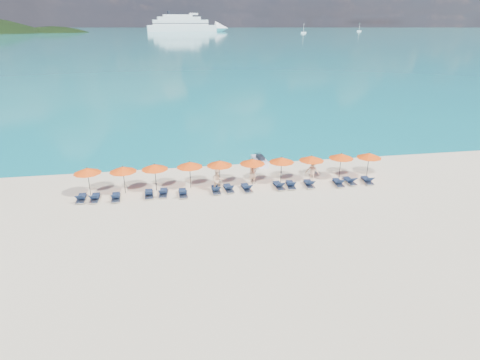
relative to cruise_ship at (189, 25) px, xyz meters
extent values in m
plane|color=beige|center=(-27.56, -582.19, -8.34)|extent=(1400.00, 1400.00, 0.00)
cube|color=#1FA9B2|center=(-27.56, 77.81, -8.33)|extent=(1600.00, 1300.00, 0.01)
ellipsoid|color=black|center=(-177.56, -22.19, -43.34)|extent=(162.00, 126.00, 85.50)
cube|color=white|center=(-10.18, -1.06, -3.98)|extent=(97.18, 27.25, 8.72)
cone|color=white|center=(47.05, 4.89, -3.98)|extent=(21.06, 21.06, 19.18)
cube|color=white|center=(-11.91, -1.24, 3.87)|extent=(77.83, 22.67, 6.97)
cube|color=white|center=(-13.64, -1.42, 9.10)|extent=(60.49, 19.15, 4.36)
cube|color=white|center=(-15.38, -1.60, 12.59)|extent=(41.14, 14.57, 3.05)
cube|color=black|center=(-11.91, -1.24, 2.56)|extent=(78.81, 22.94, 0.78)
cube|color=black|center=(-11.91, -1.24, 5.61)|extent=(76.86, 22.40, 0.78)
cylinder|color=black|center=(-27.34, -2.84, 16.07)|extent=(3.84, 3.84, 4.79)
cube|color=white|center=(130.85, -113.87, -7.48)|extent=(6.41, 2.14, 1.71)
cylinder|color=white|center=(130.85, -113.87, -1.92)|extent=(0.38, 0.38, 10.69)
cube|color=white|center=(238.62, -37.14, -7.52)|extent=(6.15, 2.05, 1.64)
cylinder|color=white|center=(238.62, -37.14, -2.19)|extent=(0.37, 0.37, 10.25)
cube|color=silver|center=(-24.54, -572.59, -8.01)|extent=(1.22, 2.70, 0.60)
cube|color=black|center=(-24.52, -572.80, -7.57)|extent=(0.65, 1.14, 0.38)
cylinder|color=black|center=(-24.60, -571.93, -7.41)|extent=(0.60, 0.12, 0.07)
imported|color=#DFAE8B|center=(-26.14, -577.23, -7.39)|extent=(0.79, 0.64, 1.89)
imported|color=#DFAE8B|center=(-29.19, -578.35, -7.41)|extent=(0.97, 0.66, 1.85)
imported|color=#DFAE8B|center=(-21.05, -577.41, -7.40)|extent=(1.31, 1.14, 1.87)
cylinder|color=black|center=(-39.05, -577.31, -7.24)|extent=(0.05, 0.05, 2.20)
cone|color=#F64D0E|center=(-39.05, -577.31, -6.32)|extent=(2.10, 2.10, 0.42)
sphere|color=black|center=(-39.05, -577.31, -6.10)|extent=(0.08, 0.08, 0.08)
cylinder|color=black|center=(-36.41, -577.45, -7.24)|extent=(0.05, 0.05, 2.20)
cone|color=#F64D0E|center=(-36.41, -577.45, -6.32)|extent=(2.10, 2.10, 0.42)
sphere|color=black|center=(-36.41, -577.45, -6.10)|extent=(0.08, 0.08, 0.08)
cylinder|color=black|center=(-34.01, -577.30, -7.24)|extent=(0.05, 0.05, 2.20)
cone|color=#F64D0E|center=(-34.01, -577.30, -6.32)|extent=(2.10, 2.10, 0.42)
sphere|color=black|center=(-34.01, -577.30, -6.10)|extent=(0.08, 0.08, 0.08)
cylinder|color=black|center=(-31.28, -577.22, -7.24)|extent=(0.05, 0.05, 2.20)
cone|color=#F64D0E|center=(-31.28, -577.22, -6.32)|extent=(2.10, 2.10, 0.42)
sphere|color=black|center=(-31.28, -577.22, -6.10)|extent=(0.08, 0.08, 0.08)
cylinder|color=black|center=(-28.91, -577.30, -7.24)|extent=(0.05, 0.05, 2.20)
cone|color=#F64D0E|center=(-28.91, -577.30, -6.32)|extent=(2.10, 2.10, 0.42)
sphere|color=black|center=(-28.91, -577.30, -6.10)|extent=(0.08, 0.08, 0.08)
cylinder|color=black|center=(-26.22, -577.33, -7.24)|extent=(0.05, 0.05, 2.20)
cone|color=#F64D0E|center=(-26.22, -577.33, -6.32)|extent=(2.10, 2.10, 0.42)
sphere|color=black|center=(-26.22, -577.33, -6.10)|extent=(0.08, 0.08, 0.08)
cylinder|color=black|center=(-23.77, -577.34, -7.24)|extent=(0.05, 0.05, 2.20)
cone|color=#F64D0E|center=(-23.77, -577.34, -6.32)|extent=(2.10, 2.10, 0.42)
sphere|color=black|center=(-23.77, -577.34, -6.10)|extent=(0.08, 0.08, 0.08)
cylinder|color=black|center=(-21.20, -577.37, -7.24)|extent=(0.05, 0.05, 2.20)
cone|color=#F64D0E|center=(-21.20, -577.37, -6.32)|extent=(2.10, 2.10, 0.42)
sphere|color=black|center=(-21.20, -577.37, -6.10)|extent=(0.08, 0.08, 0.08)
cylinder|color=black|center=(-18.53, -577.23, -7.24)|extent=(0.05, 0.05, 2.20)
cone|color=#F64D0E|center=(-18.53, -577.23, -6.32)|extent=(2.10, 2.10, 0.42)
sphere|color=black|center=(-18.53, -577.23, -6.10)|extent=(0.08, 0.08, 0.08)
cylinder|color=black|center=(-16.13, -577.48, -7.24)|extent=(0.05, 0.05, 2.20)
cone|color=#F64D0E|center=(-16.13, -577.48, -6.32)|extent=(2.10, 2.10, 0.42)
sphere|color=black|center=(-16.13, -577.48, -6.10)|extent=(0.08, 0.08, 0.08)
cube|color=silver|center=(-39.54, -578.37, -8.20)|extent=(0.65, 1.71, 0.06)
cube|color=#152647|center=(-39.54, -578.12, -8.04)|extent=(0.57, 1.11, 0.04)
cube|color=#152647|center=(-39.53, -578.92, -7.79)|extent=(0.56, 0.55, 0.43)
cube|color=silver|center=(-38.54, -578.49, -8.20)|extent=(0.63, 1.70, 0.06)
cube|color=#152647|center=(-38.54, -578.24, -8.04)|extent=(0.55, 1.10, 0.04)
cube|color=#152647|center=(-38.54, -579.04, -7.79)|extent=(0.55, 0.54, 0.43)
cube|color=silver|center=(-37.00, -578.63, -8.20)|extent=(0.72, 1.73, 0.06)
cube|color=#152647|center=(-37.01, -578.38, -8.04)|extent=(0.62, 1.13, 0.04)
cube|color=#152647|center=(-36.97, -579.18, -7.79)|extent=(0.58, 0.57, 0.43)
cube|color=silver|center=(-34.56, -578.41, -8.20)|extent=(0.70, 1.73, 0.06)
cube|color=#152647|center=(-34.57, -578.16, -8.04)|extent=(0.60, 1.12, 0.04)
cube|color=#152647|center=(-34.53, -578.96, -7.79)|extent=(0.57, 0.56, 0.43)
cube|color=silver|center=(-33.46, -578.38, -8.20)|extent=(0.73, 1.74, 0.06)
cube|color=#152647|center=(-33.44, -578.13, -8.04)|extent=(0.62, 1.13, 0.04)
cube|color=#152647|center=(-33.50, -578.92, -7.79)|extent=(0.59, 0.57, 0.43)
cube|color=silver|center=(-31.97, -578.70, -8.20)|extent=(0.68, 1.72, 0.06)
cube|color=#152647|center=(-31.97, -578.45, -8.04)|extent=(0.59, 1.12, 0.04)
cube|color=#152647|center=(-31.95, -579.25, -7.79)|extent=(0.57, 0.56, 0.43)
cube|color=silver|center=(-29.37, -578.48, -8.20)|extent=(0.64, 1.71, 0.06)
cube|color=#152647|center=(-29.37, -578.23, -8.04)|extent=(0.56, 1.10, 0.04)
cube|color=#152647|center=(-29.37, -579.03, -7.79)|extent=(0.55, 0.54, 0.43)
cube|color=silver|center=(-28.35, -578.35, -8.20)|extent=(0.78, 1.75, 0.06)
cube|color=#152647|center=(-28.37, -578.10, -8.04)|extent=(0.66, 1.15, 0.04)
cube|color=#152647|center=(-28.29, -578.90, -7.79)|extent=(0.60, 0.59, 0.43)
cube|color=silver|center=(-26.90, -578.51, -8.20)|extent=(0.78, 1.75, 0.06)
cube|color=#152647|center=(-26.93, -578.26, -8.04)|extent=(0.65, 1.15, 0.04)
cube|color=#152647|center=(-26.85, -579.06, -7.79)|extent=(0.60, 0.59, 0.43)
cube|color=silver|center=(-24.25, -578.48, -8.20)|extent=(0.74, 1.74, 0.06)
cube|color=#152647|center=(-24.27, -578.23, -8.04)|extent=(0.63, 1.14, 0.04)
cube|color=#152647|center=(-24.21, -579.03, -7.79)|extent=(0.59, 0.57, 0.43)
cube|color=silver|center=(-23.25, -578.49, -8.20)|extent=(0.79, 1.75, 0.06)
cube|color=#152647|center=(-23.23, -578.24, -8.04)|extent=(0.66, 1.15, 0.04)
cube|color=#152647|center=(-23.31, -579.04, -7.79)|extent=(0.60, 0.59, 0.43)
cube|color=silver|center=(-21.70, -578.54, -8.20)|extent=(0.72, 1.73, 0.06)
cube|color=#152647|center=(-21.69, -578.29, -8.04)|extent=(0.61, 1.13, 0.04)
cube|color=#152647|center=(-21.73, -579.08, -7.79)|extent=(0.58, 0.57, 0.43)
cube|color=silver|center=(-19.25, -578.70, -8.20)|extent=(0.75, 1.74, 0.06)
cube|color=#152647|center=(-19.23, -578.45, -8.04)|extent=(0.64, 1.14, 0.04)
cube|color=#152647|center=(-19.30, -579.25, -7.79)|extent=(0.59, 0.58, 0.43)
cube|color=silver|center=(-18.16, -578.50, -8.20)|extent=(0.72, 1.73, 0.06)
cube|color=#152647|center=(-18.18, -578.25, -8.04)|extent=(0.62, 1.13, 0.04)
cube|color=#152647|center=(-18.13, -579.05, -7.79)|extent=(0.58, 0.57, 0.43)
cube|color=silver|center=(-16.66, -578.64, -8.20)|extent=(0.78, 1.75, 0.06)
cube|color=#152647|center=(-16.63, -578.39, -8.04)|extent=(0.65, 1.15, 0.04)
cube|color=#152647|center=(-16.71, -579.18, -7.79)|extent=(0.60, 0.59, 0.43)
camera|label=1|loc=(-32.47, -607.50, 4.20)|focal=30.00mm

